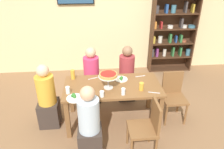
{
  "coord_description": "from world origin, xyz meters",
  "views": [
    {
      "loc": [
        -0.28,
        -3.03,
        2.53
      ],
      "look_at": [
        0.0,
        0.1,
        0.89
      ],
      "focal_mm": 34.2,
      "sensor_mm": 36.0,
      "label": 1
    }
  ],
  "objects": [
    {
      "name": "salad_plate_far_diner",
      "position": [
        -0.6,
        -0.33,
        0.76
      ],
      "size": [
        0.26,
        0.26,
        0.07
      ],
      "color": "white",
      "rests_on": "dining_table"
    },
    {
      "name": "beer_glass_amber_tall",
      "position": [
        -0.67,
        0.29,
        0.82
      ],
      "size": [
        0.07,
        0.07,
        0.17
      ],
      "primitive_type": "cylinder",
      "color": "gold",
      "rests_on": "dining_table"
    },
    {
      "name": "cutlery_knife_near",
      "position": [
        -0.32,
        0.26,
        0.74
      ],
      "size": [
        0.17,
        0.08,
        0.0
      ],
      "primitive_type": "cube",
      "rotation": [
        0.0,
        0.0,
        3.52
      ],
      "color": "silver",
      "rests_on": "dining_table"
    },
    {
      "name": "diner_near_left",
      "position": [
        -0.39,
        -0.7,
        0.49
      ],
      "size": [
        0.34,
        0.34,
        1.15
      ],
      "rotation": [
        0.0,
        0.0,
        1.57
      ],
      "color": "#382D28",
      "rests_on": "ground_plane"
    },
    {
      "name": "cutlery_fork_far",
      "position": [
        0.63,
        -0.28,
        0.74
      ],
      "size": [
        0.18,
        0.07,
        0.0
      ],
      "primitive_type": "cube",
      "rotation": [
        0.0,
        0.0,
        -0.29
      ],
      "color": "silver",
      "rests_on": "dining_table"
    },
    {
      "name": "deep_dish_pizza_stand",
      "position": [
        -0.07,
        -0.07,
        0.96
      ],
      "size": [
        0.32,
        0.32,
        0.26
      ],
      "color": "silver",
      "rests_on": "dining_table"
    },
    {
      "name": "chair_head_east",
      "position": [
        1.08,
        0.04,
        0.49
      ],
      "size": [
        0.4,
        0.4,
        0.87
      ],
      "rotation": [
        0.0,
        0.0,
        3.14
      ],
      "color": "brown",
      "rests_on": "ground_plane"
    },
    {
      "name": "ground_plane",
      "position": [
        0.0,
        0.0,
        0.0
      ],
      "size": [
        12.0,
        12.0,
        0.0
      ],
      "primitive_type": "plane",
      "color": "#846042"
    },
    {
      "name": "beer_glass_amber_short",
      "position": [
        0.44,
        -0.19,
        0.81
      ],
      "size": [
        0.07,
        0.07,
        0.13
      ],
      "primitive_type": "cylinder",
      "color": "gold",
      "rests_on": "dining_table"
    },
    {
      "name": "chair_near_right",
      "position": [
        0.43,
        -0.74,
        0.49
      ],
      "size": [
        0.4,
        0.4,
        0.87
      ],
      "rotation": [
        0.0,
        0.0,
        1.57
      ],
      "color": "brown",
      "rests_on": "ground_plane"
    },
    {
      "name": "diner_head_west",
      "position": [
        -1.1,
        0.02,
        0.49
      ],
      "size": [
        0.34,
        0.34,
        1.15
      ],
      "color": "#382D28",
      "rests_on": "ground_plane"
    },
    {
      "name": "cutlery_fork_near",
      "position": [
        0.52,
        0.27,
        0.74
      ],
      "size": [
        0.18,
        0.05,
        0.0
      ],
      "primitive_type": "cube",
      "rotation": [
        0.0,
        0.0,
        3.32
      ],
      "color": "silver",
      "rests_on": "dining_table"
    },
    {
      "name": "bookshelf",
      "position": [
        1.68,
        2.01,
        1.14
      ],
      "size": [
        1.1,
        0.3,
        2.21
      ],
      "color": "#422819",
      "rests_on": "ground_plane"
    },
    {
      "name": "diner_far_left",
      "position": [
        -0.35,
        0.72,
        0.49
      ],
      "size": [
        0.34,
        0.34,
        1.15
      ],
      "rotation": [
        0.0,
        0.0,
        -1.57
      ],
      "color": "#382D28",
      "rests_on": "ground_plane"
    },
    {
      "name": "water_glass_clear_far",
      "position": [
        -0.19,
        -0.32,
        0.79
      ],
      "size": [
        0.07,
        0.07,
        0.09
      ],
      "primitive_type": "cylinder",
      "color": "white",
      "rests_on": "dining_table"
    },
    {
      "name": "water_glass_clear_near",
      "position": [
        0.14,
        -0.29,
        0.79
      ],
      "size": [
        0.06,
        0.06,
        0.11
      ],
      "primitive_type": "cylinder",
      "color": "white",
      "rests_on": "dining_table"
    },
    {
      "name": "rear_partition",
      "position": [
        0.0,
        2.2,
        1.4
      ],
      "size": [
        8.0,
        0.12,
        2.8
      ],
      "primitive_type": "cube",
      "color": "beige",
      "rests_on": "ground_plane"
    },
    {
      "name": "salad_plate_near_diner",
      "position": [
        0.17,
        0.18,
        0.76
      ],
      "size": [
        0.23,
        0.23,
        0.06
      ],
      "color": "white",
      "rests_on": "dining_table"
    },
    {
      "name": "dining_table",
      "position": [
        0.0,
        0.0,
        0.64
      ],
      "size": [
        1.6,
        0.81,
        0.74
      ],
      "color": "brown",
      "rests_on": "ground_plane"
    },
    {
      "name": "water_glass_clear_spare",
      "position": [
        -0.71,
        -0.18,
        0.8
      ],
      "size": [
        0.07,
        0.07,
        0.12
      ],
      "primitive_type": "cylinder",
      "color": "white",
      "rests_on": "dining_table"
    },
    {
      "name": "diner_far_right",
      "position": [
        0.35,
        0.73,
        0.49
      ],
      "size": [
        0.34,
        0.34,
        1.15
      ],
      "rotation": [
        0.0,
        0.0,
        -1.57
      ],
      "color": "#382D28",
      "rests_on": "ground_plane"
    }
  ]
}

